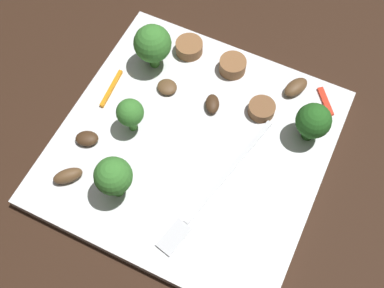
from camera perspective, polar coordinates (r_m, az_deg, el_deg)
name	(u,v)px	position (r m, az deg, el deg)	size (l,w,h in m)	color
ground_plane	(192,150)	(0.52, 0.00, -0.70)	(1.40, 1.40, 0.00)	black
plate	(192,147)	(0.52, 0.00, -0.36)	(0.28, 0.28, 0.01)	white
fork	(211,193)	(0.49, 2.29, -5.80)	(0.18, 0.05, 0.00)	silver
broccoli_floret_0	(130,113)	(0.50, -7.35, 3.64)	(0.03, 0.03, 0.05)	#408630
broccoli_floret_1	(113,177)	(0.46, -9.31, -3.85)	(0.04, 0.04, 0.06)	#408630
broccoli_floret_2	(313,121)	(0.50, 14.20, 2.61)	(0.04, 0.04, 0.05)	#296420
broccoli_floret_3	(153,44)	(0.54, -4.70, 11.73)	(0.04, 0.04, 0.06)	#408630
sausage_slice_0	(230,64)	(0.56, 4.49, 9.40)	(0.03, 0.03, 0.02)	brown
sausage_slice_1	(262,109)	(0.53, 8.26, 4.14)	(0.03, 0.03, 0.01)	brown
sausage_slice_2	(189,47)	(0.57, -0.34, 11.40)	(0.03, 0.03, 0.01)	brown
mushroom_0	(213,104)	(0.53, 2.53, 4.73)	(0.02, 0.02, 0.01)	#422B19
mushroom_1	(167,87)	(0.54, -2.97, 6.77)	(0.02, 0.02, 0.01)	brown
mushroom_2	(68,176)	(0.50, -14.52, -3.67)	(0.03, 0.01, 0.01)	brown
mushroom_3	(296,87)	(0.55, 12.22, 6.61)	(0.03, 0.02, 0.01)	brown
mushroom_5	(87,139)	(0.52, -12.36, 0.64)	(0.02, 0.02, 0.01)	#422B19
pepper_strip_0	(325,101)	(0.55, 15.55, 4.88)	(0.04, 0.01, 0.00)	red
pepper_strip_1	(111,88)	(0.55, -9.55, 6.52)	(0.05, 0.00, 0.00)	orange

